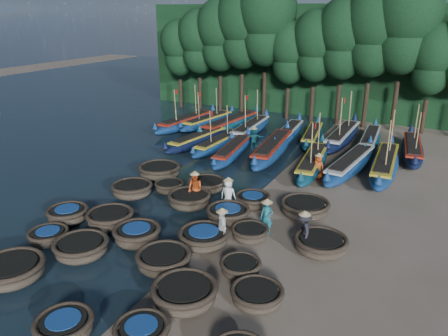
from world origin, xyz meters
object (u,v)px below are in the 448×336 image
at_px(coracle_14, 240,267).
at_px(long_boat_13, 288,134).
at_px(coracle_23, 253,200).
at_px(coracle_18, 250,233).
at_px(coracle_20, 159,171).
at_px(long_boat_10, 208,121).
at_px(coracle_12, 137,235).
at_px(long_boat_5, 273,149).
at_px(coracle_19, 321,244).
at_px(fisherman_1, 267,215).
at_px(coracle_10, 68,214).
at_px(long_boat_2, 198,140).
at_px(fisherman_4, 222,226).
at_px(long_boat_3, 219,143).
at_px(long_boat_11, 231,124).
at_px(coracle_1, 12,270).
at_px(coracle_16, 189,200).
at_px(long_boat_4, 233,151).
at_px(long_boat_7, 350,164).
at_px(long_boat_8, 385,165).
at_px(coracle_21, 169,187).
at_px(coracle_11, 110,218).
at_px(long_boat_14, 312,136).
at_px(fisherman_5, 254,138).
at_px(coracle_8, 185,294).
at_px(fisherman_0, 228,194).
at_px(fisherman_2, 195,188).
at_px(long_boat_17, 412,149).
at_px(coracle_24, 305,208).
at_px(long_boat_15, 342,136).
at_px(long_boat_12, 251,129).
at_px(coracle_3, 142,332).
at_px(coracle_15, 132,189).
at_px(long_boat_9, 187,122).
at_px(coracle_22, 206,185).
at_px(coracle_7, 164,260).
at_px(coracle_13, 204,238).
at_px(coracle_6, 81,248).
at_px(coracle_17, 228,214).
at_px(coracle_5, 49,236).
at_px(long_boat_16, 370,140).

bearing_deg(coracle_14, long_boat_13, 103.85).
bearing_deg(coracle_23, coracle_18, -68.45).
relative_size(coracle_20, long_boat_10, 0.34).
distance_m(coracle_12, long_boat_5, 13.75).
bearing_deg(coracle_19, fisherman_1, 167.36).
height_order(coracle_10, long_boat_13, long_boat_13).
bearing_deg(long_boat_2, fisherman_4, -48.27).
xyz_separation_m(long_boat_3, long_boat_11, (-1.51, 4.95, 0.11)).
relative_size(long_boat_5, long_boat_13, 1.13).
height_order(coracle_1, coracle_16, coracle_1).
xyz_separation_m(long_boat_4, long_boat_7, (7.71, 0.71, 0.06)).
distance_m(coracle_18, long_boat_8, 12.00).
distance_m(coracle_21, long_boat_8, 13.16).
height_order(coracle_16, long_boat_5, long_boat_5).
distance_m(coracle_11, coracle_14, 7.06).
relative_size(coracle_20, long_boat_11, 0.28).
distance_m(coracle_16, long_boat_14, 14.44).
bearing_deg(fisherman_5, coracle_8, 75.44).
relative_size(long_boat_13, fisherman_0, 4.28).
xyz_separation_m(long_boat_5, fisherman_2, (-0.73, -9.08, 0.32)).
distance_m(long_boat_3, fisherman_1, 12.69).
height_order(coracle_20, coracle_21, coracle_20).
bearing_deg(coracle_10, long_boat_17, 53.05).
distance_m(coracle_24, long_boat_15, 13.08).
bearing_deg(coracle_16, coracle_18, -22.43).
bearing_deg(long_boat_17, long_boat_12, 173.58).
bearing_deg(coracle_10, coracle_8, -18.33).
relative_size(coracle_3, long_boat_2, 0.23).
bearing_deg(coracle_15, long_boat_9, 110.18).
height_order(coracle_21, long_boat_10, long_boat_10).
bearing_deg(long_boat_2, fisherman_1, -39.57).
bearing_deg(coracle_3, coracle_22, 109.80).
height_order(coracle_16, long_boat_13, long_boat_13).
xyz_separation_m(coracle_7, coracle_13, (0.50, 2.22, 0.00)).
bearing_deg(coracle_11, long_boat_14, 76.27).
height_order(coracle_6, long_boat_4, long_boat_4).
bearing_deg(long_boat_17, long_boat_9, 175.06).
distance_m(coracle_1, coracle_17, 9.31).
xyz_separation_m(coracle_3, coracle_6, (-5.14, 2.79, 0.06)).
xyz_separation_m(coracle_21, long_boat_4, (0.45, 6.97, 0.13)).
distance_m(coracle_23, long_boat_9, 16.41).
bearing_deg(coracle_13, coracle_14, -27.89).
height_order(long_boat_5, long_boat_7, long_boat_5).
distance_m(coracle_11, long_boat_4, 11.60).
bearing_deg(fisherman_2, coracle_5, -103.65).
relative_size(coracle_15, long_boat_15, 0.27).
distance_m(coracle_17, fisherman_0, 1.47).
xyz_separation_m(coracle_10, coracle_19, (11.35, 2.72, -0.01)).
bearing_deg(coracle_18, long_boat_16, 82.62).
distance_m(coracle_3, coracle_6, 5.85).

